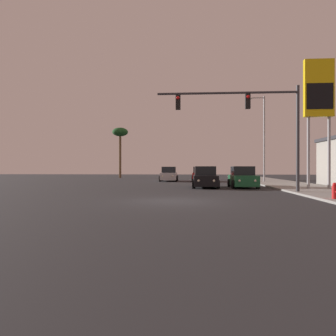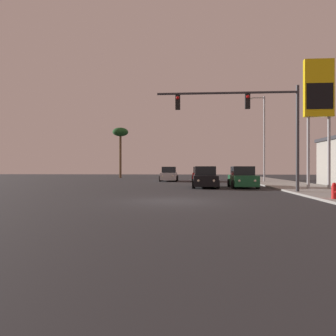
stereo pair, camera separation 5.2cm
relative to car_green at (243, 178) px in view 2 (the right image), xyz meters
name	(u,v)px [view 2 (the right image)]	position (x,y,z in m)	size (l,w,h in m)	color
ground_plane	(172,201)	(-4.90, -10.65, -0.76)	(120.00, 120.00, 0.00)	#28282B
sidewalk_right	(306,188)	(4.60, -0.65, -0.70)	(5.00, 60.00, 0.12)	gray
car_green	(243,178)	(0.00, 0.00, 0.00)	(2.04, 4.32, 1.68)	#195933
car_silver	(169,175)	(-6.63, 12.06, 0.00)	(2.04, 4.32, 1.68)	#B7B7BC
car_black	(205,178)	(-2.95, -0.08, 0.00)	(2.04, 4.32, 1.68)	black
car_red	(201,175)	(-2.96, 11.76, 0.00)	(2.04, 4.33, 1.68)	maroon
traffic_light_mast	(255,115)	(-0.11, -5.52, 4.04)	(8.73, 0.36, 6.50)	#38383D
street_lamp	(263,134)	(3.54, 9.15, 4.36)	(1.74, 0.24, 9.00)	#99999E
gas_station_sign	(319,95)	(4.83, -2.59, 5.86)	(2.00, 0.42, 9.00)	#99999E
fire_hydrant	(334,191)	(2.64, -10.28, -0.27)	(0.24, 0.34, 0.76)	red
palm_tree_far	(120,134)	(-14.87, 23.35, 5.90)	(2.40, 2.40, 7.70)	brown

